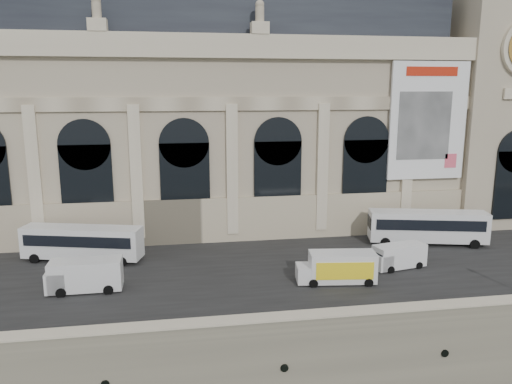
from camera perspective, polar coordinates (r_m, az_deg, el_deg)
quay at (r=68.63m, az=-4.78°, el=-4.86°), size 160.00×70.00×6.00m
street at (r=47.82m, az=-2.77°, el=-8.49°), size 160.00×24.00×0.06m
parapet at (r=35.38m, az=-0.18°, el=-15.02°), size 160.00×1.40×1.21m
museum at (r=61.53m, az=-10.35°, el=8.91°), size 69.00×18.70×29.10m
clock_pavilion at (r=70.34m, az=24.87°, el=11.38°), size 13.00×14.72×36.70m
bus_left at (r=51.57m, az=-19.25°, el=-5.42°), size 11.86×5.37×3.43m
bus_right at (r=56.86m, az=19.00°, el=-3.70°), size 12.63×5.41×3.65m
van_b at (r=44.28m, az=-19.32°, el=-9.01°), size 6.03×2.53×2.68m
van_c at (r=48.78m, az=15.75°, el=-7.11°), size 5.40×2.92×2.28m
box_truck at (r=44.16m, az=9.33°, el=-8.52°), size 7.01×3.10×2.74m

